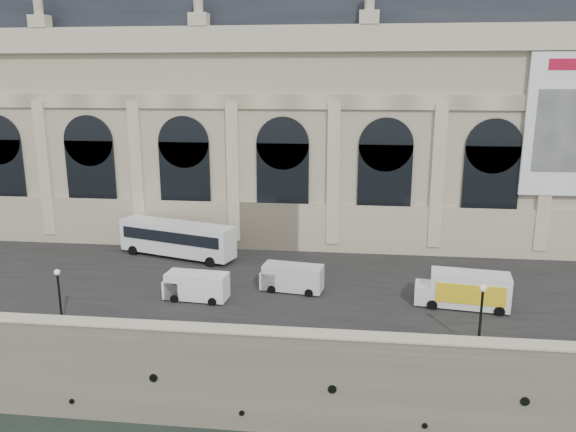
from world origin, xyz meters
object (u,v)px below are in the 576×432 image
at_px(van_b, 289,278).
at_px(lamp_left, 60,297).
at_px(lamp_right, 481,319).
at_px(box_truck, 464,290).
at_px(bus_left, 177,238).
at_px(van_c, 193,286).

distance_m(van_b, lamp_left, 17.61).
bearing_deg(lamp_left, lamp_right, -1.37).
height_order(box_truck, lamp_right, lamp_right).
distance_m(bus_left, van_c, 11.42).
relative_size(bus_left, lamp_left, 2.91).
bearing_deg(van_c, lamp_right, -17.08).
relative_size(van_b, lamp_right, 1.16).
bearing_deg(lamp_right, van_b, 145.57).
height_order(van_b, lamp_right, lamp_right).
relative_size(bus_left, van_c, 2.34).
distance_m(bus_left, box_truck, 27.37).
xyz_separation_m(van_b, box_truck, (13.71, -1.87, 0.26)).
bearing_deg(lamp_right, lamp_left, 178.63).
relative_size(van_b, box_truck, 0.74).
xyz_separation_m(box_truck, lamp_right, (-0.36, -7.28, 0.87)).
bearing_deg(lamp_left, van_b, 28.77).
xyz_separation_m(bus_left, lamp_right, (25.30, -16.77, 0.30)).
xyz_separation_m(van_b, lamp_right, (13.35, -9.15, 1.13)).
height_order(box_truck, lamp_left, lamp_left).
height_order(bus_left, lamp_left, lamp_left).
bearing_deg(bus_left, box_truck, -20.29).
bearing_deg(lamp_right, box_truck, 87.16).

